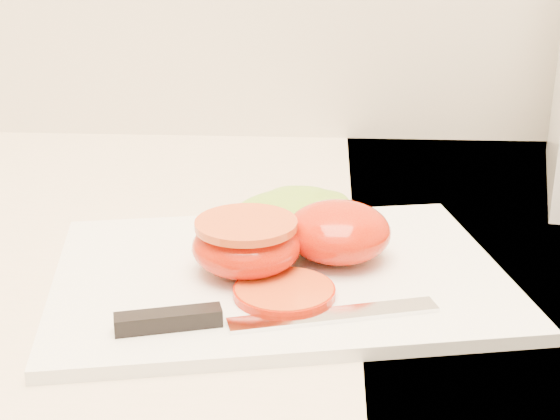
{
  "coord_description": "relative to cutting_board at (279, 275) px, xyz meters",
  "views": [
    {
      "loc": [
        0.14,
        1.04,
        1.2
      ],
      "look_at": [
        0.11,
        1.59,
        0.99
      ],
      "focal_mm": 50.0,
      "sensor_mm": 36.0,
      "label": 1
    }
  ],
  "objects": [
    {
      "name": "tomato_half_dome",
      "position": [
        0.04,
        0.02,
        0.03
      ],
      "size": [
        0.08,
        0.08,
        0.05
      ],
      "primitive_type": "ellipsoid",
      "color": "red",
      "rests_on": "cutting_board"
    },
    {
      "name": "lettuce_leaf_0",
      "position": [
        0.01,
        0.08,
        0.02
      ],
      "size": [
        0.15,
        0.15,
        0.03
      ],
      "primitive_type": "ellipsoid",
      "rotation": [
        0.0,
        0.0,
        0.82
      ],
      "color": "#84BE32",
      "rests_on": "cutting_board"
    },
    {
      "name": "knife",
      "position": [
        -0.02,
        -0.09,
        0.01
      ],
      "size": [
        0.22,
        0.07,
        0.01
      ],
      "rotation": [
        0.0,
        0.0,
        0.28
      ],
      "color": "silver",
      "rests_on": "cutting_board"
    },
    {
      "name": "tomato_slice_0",
      "position": [
        0.01,
        -0.04,
        0.01
      ],
      "size": [
        0.07,
        0.07,
        0.01
      ],
      "primitive_type": "cylinder",
      "color": "#CA6123",
      "rests_on": "cutting_board"
    },
    {
      "name": "cutting_board",
      "position": [
        0.0,
        0.0,
        0.0
      ],
      "size": [
        0.38,
        0.31,
        0.01
      ],
      "primitive_type": "cube",
      "rotation": [
        0.0,
        0.0,
        0.2
      ],
      "color": "white",
      "rests_on": "counter"
    },
    {
      "name": "tomato_half_cut",
      "position": [
        -0.02,
        -0.01,
        0.03
      ],
      "size": [
        0.08,
        0.08,
        0.04
      ],
      "color": "red",
      "rests_on": "cutting_board"
    }
  ]
}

